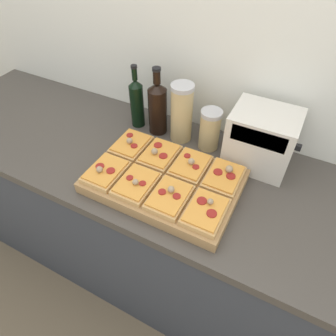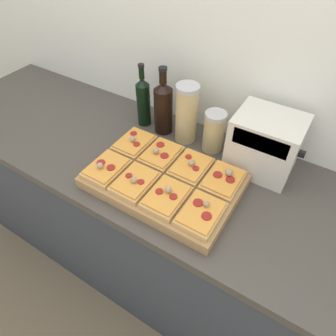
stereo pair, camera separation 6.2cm
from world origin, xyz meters
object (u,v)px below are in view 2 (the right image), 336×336
Objects in this scene: wine_bottle at (163,107)px; toaster_oven at (265,144)px; grain_jar_tall at (186,114)px; grain_jar_short at (214,132)px; cutting_board at (164,181)px; olive_oil_bottle at (143,101)px.

wine_bottle is 1.14× the size of toaster_oven.
grain_jar_tall is 0.34m from toaster_oven.
grain_jar_tall is at bearing 0.00° from wine_bottle.
grain_jar_short is (0.25, 0.00, -0.04)m from wine_bottle.
olive_oil_bottle reaches higher than cutting_board.
olive_oil_bottle is 0.35m from grain_jar_short.
grain_jar_tall is 1.45× the size of grain_jar_short.
wine_bottle is 1.17× the size of grain_jar_tall.
cutting_board is at bearing -44.76° from olive_oil_bottle.
grain_jar_short is (0.06, 0.29, 0.07)m from cutting_board.
toaster_oven is (0.27, 0.29, 0.10)m from cutting_board.
grain_jar_tall is at bearing 180.00° from grain_jar_short.
grain_jar_tall is 0.14m from grain_jar_short.
grain_jar_short is 0.67× the size of toaster_oven.
toaster_oven is (0.46, -0.00, -0.01)m from wine_bottle.
wine_bottle reaches higher than toaster_oven.
toaster_oven reaches higher than grain_jar_short.
toaster_oven reaches higher than cutting_board.
grain_jar_tall is at bearing 103.61° from cutting_board.
olive_oil_bottle is at bearing 135.24° from cutting_board.
grain_jar_tall reaches higher than grain_jar_short.
olive_oil_bottle is 1.63× the size of grain_jar_short.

